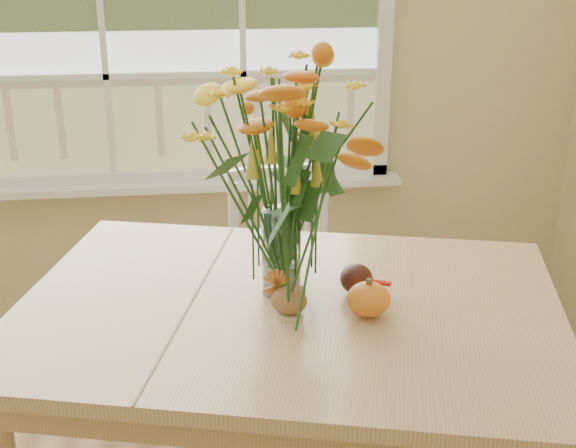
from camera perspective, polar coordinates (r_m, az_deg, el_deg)
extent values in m
cube|color=#D7C489|center=(3.22, -13.56, 14.20)|extent=(4.00, 0.02, 2.70)
cube|color=white|center=(3.30, -12.71, 2.62)|extent=(2.42, 0.12, 0.03)
cube|color=tan|center=(2.08, 0.06, -6.37)|extent=(1.66, 1.36, 0.04)
cube|color=tan|center=(2.11, 0.06, -8.05)|extent=(1.51, 1.22, 0.10)
cylinder|color=tan|center=(2.77, -11.88, -8.39)|extent=(0.07, 0.07, 0.73)
cylinder|color=tan|center=(2.65, 15.29, -10.18)|extent=(0.07, 0.07, 0.73)
cube|color=white|center=(2.90, -0.06, -5.54)|extent=(0.43, 0.42, 0.05)
cube|color=white|center=(2.95, -0.66, -0.28)|extent=(0.40, 0.08, 0.45)
cylinder|color=white|center=(2.86, -2.53, -10.94)|extent=(0.03, 0.03, 0.39)
cylinder|color=white|center=(3.11, -3.41, -8.12)|extent=(0.03, 0.03, 0.39)
cylinder|color=white|center=(2.92, 3.55, -10.27)|extent=(0.03, 0.03, 0.39)
cylinder|color=white|center=(3.16, 2.17, -7.57)|extent=(0.03, 0.03, 0.39)
cylinder|color=white|center=(2.08, -0.50, -2.07)|extent=(0.11, 0.11, 0.24)
ellipsoid|color=orange|center=(2.00, 5.98, -5.68)|extent=(0.11, 0.11, 0.09)
cylinder|color=#CCB78C|center=(2.00, 0.08, -6.75)|extent=(0.07, 0.07, 0.01)
ellipsoid|color=brown|center=(1.98, 0.08, -5.69)|extent=(0.11, 0.09, 0.08)
ellipsoid|color=#38160F|center=(2.11, 5.08, -4.17)|extent=(0.09, 0.09, 0.08)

